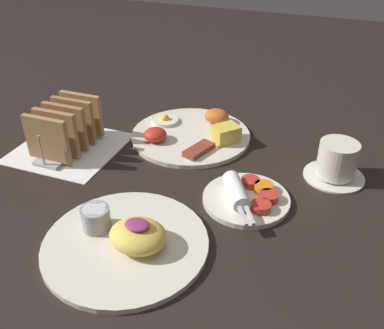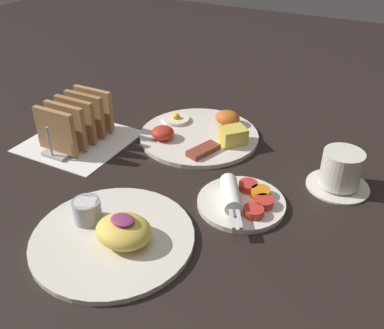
{
  "view_description": "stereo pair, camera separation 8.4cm",
  "coord_description": "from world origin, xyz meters",
  "px_view_note": "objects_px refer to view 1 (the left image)",
  "views": [
    {
      "loc": [
        0.32,
        -0.6,
        0.48
      ],
      "look_at": [
        0.07,
        0.07,
        0.03
      ],
      "focal_mm": 40.0,
      "sensor_mm": 36.0,
      "label": 1
    },
    {
      "loc": [
        0.4,
        -0.56,
        0.48
      ],
      "look_at": [
        0.07,
        0.07,
        0.03
      ],
      "focal_mm": 40.0,
      "sensor_mm": 36.0,
      "label": 2
    }
  ],
  "objects_px": {
    "toast_rack": "(66,128)",
    "coffee_cup": "(337,162)",
    "plate_condiments": "(247,196)",
    "plate_foreground": "(126,239)",
    "plate_breakfast": "(193,133)"
  },
  "relations": [
    {
      "from": "toast_rack",
      "to": "coffee_cup",
      "type": "bearing_deg",
      "value": 9.28
    },
    {
      "from": "plate_breakfast",
      "to": "plate_foreground",
      "type": "distance_m",
      "value": 0.38
    },
    {
      "from": "toast_rack",
      "to": "plate_foreground",
      "type": "bearing_deg",
      "value": -40.75
    },
    {
      "from": "plate_foreground",
      "to": "coffee_cup",
      "type": "height_order",
      "value": "coffee_cup"
    },
    {
      "from": "plate_breakfast",
      "to": "toast_rack",
      "type": "distance_m",
      "value": 0.28
    },
    {
      "from": "plate_foreground",
      "to": "toast_rack",
      "type": "relative_size",
      "value": 1.49
    },
    {
      "from": "plate_breakfast",
      "to": "plate_foreground",
      "type": "bearing_deg",
      "value": -85.59
    },
    {
      "from": "plate_condiments",
      "to": "plate_foreground",
      "type": "relative_size",
      "value": 0.66
    },
    {
      "from": "plate_foreground",
      "to": "toast_rack",
      "type": "xyz_separation_m",
      "value": [
        -0.27,
        0.23,
        0.04
      ]
    },
    {
      "from": "plate_condiments",
      "to": "coffee_cup",
      "type": "height_order",
      "value": "coffee_cup"
    },
    {
      "from": "coffee_cup",
      "to": "toast_rack",
      "type": "bearing_deg",
      "value": -170.72
    },
    {
      "from": "plate_foreground",
      "to": "coffee_cup",
      "type": "xyz_separation_m",
      "value": [
        0.29,
        0.32,
        0.02
      ]
    },
    {
      "from": "plate_condiments",
      "to": "coffee_cup",
      "type": "relative_size",
      "value": 1.47
    },
    {
      "from": "plate_condiments",
      "to": "coffee_cup",
      "type": "distance_m",
      "value": 0.2
    },
    {
      "from": "toast_rack",
      "to": "coffee_cup",
      "type": "relative_size",
      "value": 1.5
    }
  ]
}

